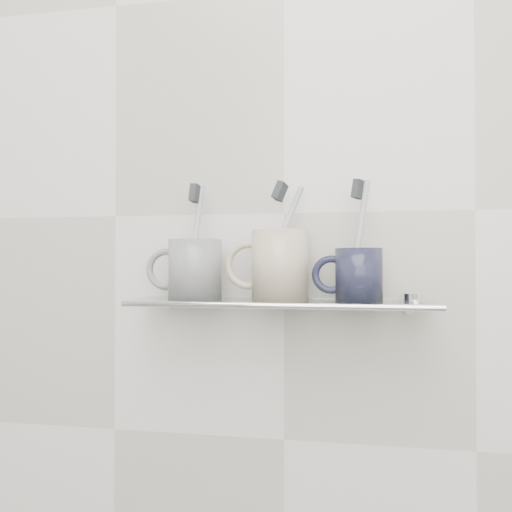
% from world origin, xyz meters
% --- Properties ---
extents(wall_back, '(2.50, 0.00, 2.50)m').
position_xyz_m(wall_back, '(0.00, 1.10, 1.25)').
color(wall_back, silver).
rests_on(wall_back, ground).
extents(shelf_glass, '(0.50, 0.12, 0.01)m').
position_xyz_m(shelf_glass, '(0.00, 1.04, 1.10)').
color(shelf_glass, silver).
rests_on(shelf_glass, wall_back).
extents(shelf_rail, '(0.50, 0.01, 0.01)m').
position_xyz_m(shelf_rail, '(0.00, 0.98, 1.10)').
color(shelf_rail, silver).
rests_on(shelf_rail, shelf_glass).
extents(bracket_left, '(0.02, 0.03, 0.02)m').
position_xyz_m(bracket_left, '(-0.21, 1.09, 1.09)').
color(bracket_left, silver).
rests_on(bracket_left, wall_back).
extents(bracket_right, '(0.02, 0.03, 0.02)m').
position_xyz_m(bracket_right, '(0.21, 1.09, 1.09)').
color(bracket_right, silver).
rests_on(bracket_right, wall_back).
extents(mug_left, '(0.11, 0.11, 0.10)m').
position_xyz_m(mug_left, '(-0.15, 1.04, 1.15)').
color(mug_left, silver).
rests_on(mug_left, shelf_glass).
extents(mug_left_handle, '(0.07, 0.01, 0.07)m').
position_xyz_m(mug_left_handle, '(-0.20, 1.04, 1.15)').
color(mug_left_handle, silver).
rests_on(mug_left_handle, mug_left).
extents(toothbrush_left, '(0.03, 0.03, 0.19)m').
position_xyz_m(toothbrush_left, '(-0.15, 1.04, 1.20)').
color(toothbrush_left, '#A3A9C4').
rests_on(toothbrush_left, mug_left).
extents(bristles_left, '(0.02, 0.03, 0.03)m').
position_xyz_m(bristles_left, '(-0.15, 1.04, 1.28)').
color(bristles_left, '#2C2F33').
rests_on(bristles_left, toothbrush_left).
extents(mug_center, '(0.10, 0.10, 0.12)m').
position_xyz_m(mug_center, '(0.00, 1.04, 1.16)').
color(mug_center, beige).
rests_on(mug_center, shelf_glass).
extents(mug_center_handle, '(0.08, 0.01, 0.08)m').
position_xyz_m(mug_center_handle, '(-0.05, 1.04, 1.16)').
color(mug_center_handle, beige).
rests_on(mug_center_handle, mug_center).
extents(toothbrush_center, '(0.08, 0.04, 0.18)m').
position_xyz_m(toothbrush_center, '(0.00, 1.04, 1.20)').
color(toothbrush_center, '#9FA9BE').
rests_on(toothbrush_center, mug_center).
extents(bristles_center, '(0.03, 0.03, 0.04)m').
position_xyz_m(bristles_center, '(0.00, 1.04, 1.28)').
color(bristles_center, '#2C2F33').
rests_on(bristles_center, toothbrush_center).
extents(mug_right, '(0.10, 0.10, 0.09)m').
position_xyz_m(mug_right, '(0.13, 1.04, 1.14)').
color(mug_right, black).
rests_on(mug_right, shelf_glass).
extents(mug_right_handle, '(0.06, 0.01, 0.06)m').
position_xyz_m(mug_right_handle, '(0.08, 1.04, 1.14)').
color(mug_right_handle, black).
rests_on(mug_right_handle, mug_right).
extents(toothbrush_right, '(0.04, 0.02, 0.19)m').
position_xyz_m(toothbrush_right, '(0.13, 1.04, 1.20)').
color(toothbrush_right, silver).
rests_on(toothbrush_right, mug_right).
extents(bristles_right, '(0.03, 0.03, 0.03)m').
position_xyz_m(bristles_right, '(0.13, 1.04, 1.28)').
color(bristles_right, '#2C2F33').
rests_on(bristles_right, toothbrush_right).
extents(chrome_cap, '(0.03, 0.03, 0.01)m').
position_xyz_m(chrome_cap, '(0.21, 1.04, 1.11)').
color(chrome_cap, silver).
rests_on(chrome_cap, shelf_glass).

